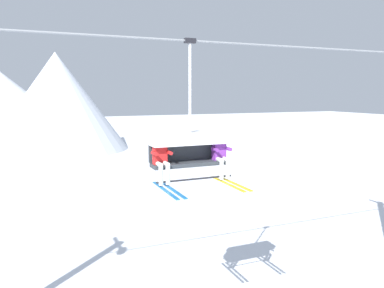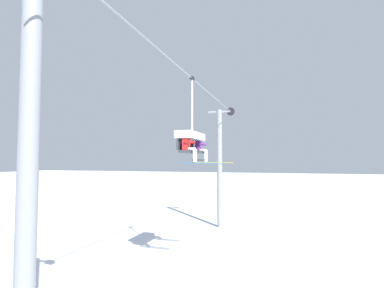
% 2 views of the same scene
% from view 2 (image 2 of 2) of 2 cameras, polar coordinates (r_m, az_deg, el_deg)
% --- Properties ---
extents(ground_plane, '(200.00, 200.00, 0.00)m').
position_cam_2_polar(ground_plane, '(12.32, -5.58, -25.02)').
color(ground_plane, silver).
extents(lift_tower_near, '(0.36, 1.88, 8.25)m').
position_cam_2_polar(lift_tower_near, '(6.18, -28.71, -5.59)').
color(lift_tower_near, gray).
rests_on(lift_tower_near, ground_plane).
extents(lift_tower_far, '(0.36, 1.88, 8.25)m').
position_cam_2_polar(lift_tower_far, '(20.92, 5.32, -3.92)').
color(lift_tower_far, gray).
rests_on(lift_tower_far, ground_plane).
extents(lift_cable, '(18.16, 0.05, 0.05)m').
position_cam_2_polar(lift_cable, '(13.32, 1.03, 11.57)').
color(lift_cable, gray).
extents(chairlift_chair, '(2.03, 0.74, 3.45)m').
position_cam_2_polar(chairlift_chair, '(12.22, -0.29, 0.98)').
color(chairlift_chair, '#33383D').
extents(skier_red, '(0.46, 1.70, 1.23)m').
position_cam_2_polar(skier_red, '(11.37, -0.49, -0.33)').
color(skier_red, red).
extents(skier_purple, '(0.46, 1.70, 1.23)m').
position_cam_2_polar(skier_purple, '(12.91, 1.74, -0.66)').
color(skier_purple, purple).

